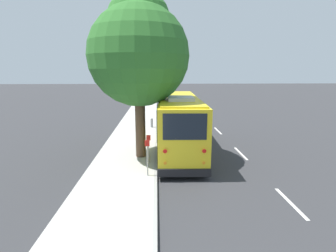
% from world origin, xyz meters
% --- Properties ---
extents(ground_plane, '(160.00, 160.00, 0.00)m').
position_xyz_m(ground_plane, '(0.00, 0.00, 0.00)').
color(ground_plane, '#333335').
extents(sidewalk_slab, '(80.00, 3.30, 0.15)m').
position_xyz_m(sidewalk_slab, '(0.00, 3.21, 0.07)').
color(sidewalk_slab, '#B2AFA8').
rests_on(sidewalk_slab, ground).
extents(curb_strip, '(80.00, 0.14, 0.15)m').
position_xyz_m(curb_strip, '(0.00, 1.49, 0.07)').
color(curb_strip, '#9D9A94').
rests_on(curb_strip, ground).
extents(shuttle_bus, '(9.28, 2.68, 3.52)m').
position_xyz_m(shuttle_bus, '(-1.32, 0.08, 1.88)').
color(shuttle_bus, yellow).
rests_on(shuttle_bus, ground).
extents(parked_sedan_silver, '(4.70, 1.70, 1.27)m').
position_xyz_m(parked_sedan_silver, '(11.46, 0.57, 0.59)').
color(parked_sedan_silver, '#A8AAAF').
rests_on(parked_sedan_silver, ground).
extents(parked_sedan_blue, '(4.69, 1.98, 1.33)m').
position_xyz_m(parked_sedan_blue, '(17.29, 0.17, 0.62)').
color(parked_sedan_blue, navy).
rests_on(parked_sedan_blue, ground).
extents(parked_sedan_white, '(4.31, 1.93, 1.31)m').
position_xyz_m(parked_sedan_white, '(23.74, 0.34, 0.61)').
color(parked_sedan_white, silver).
rests_on(parked_sedan_white, ground).
extents(parked_sedan_black, '(4.68, 2.03, 1.32)m').
position_xyz_m(parked_sedan_black, '(29.58, 0.20, 0.61)').
color(parked_sedan_black, black).
rests_on(parked_sedan_black, ground).
extents(parked_sedan_gray, '(4.62, 1.98, 1.28)m').
position_xyz_m(parked_sedan_gray, '(35.87, 0.35, 0.59)').
color(parked_sedan_gray, slate).
rests_on(parked_sedan_gray, ground).
extents(street_tree, '(5.32, 5.32, 8.96)m').
position_xyz_m(street_tree, '(-2.45, 2.32, 6.00)').
color(street_tree, brown).
rests_on(street_tree, sidewalk_slab).
extents(sign_post_near, '(0.06, 0.22, 1.68)m').
position_xyz_m(sign_post_near, '(-5.41, 1.85, 1.01)').
color(sign_post_near, gray).
rests_on(sign_post_near, sidewalk_slab).
extents(sign_post_far, '(0.06, 0.22, 1.48)m').
position_xyz_m(sign_post_far, '(-3.66, 1.85, 0.91)').
color(sign_post_far, gray).
rests_on(sign_post_far, sidewalk_slab).
extents(fire_hydrant, '(0.22, 0.22, 0.81)m').
position_xyz_m(fire_hydrant, '(4.99, 1.86, 0.55)').
color(fire_hydrant, '#99999E').
rests_on(fire_hydrant, sidewalk_slab).
extents(lane_stripe_behind, '(2.40, 0.14, 0.01)m').
position_xyz_m(lane_stripe_behind, '(-7.92, -3.61, 0.00)').
color(lane_stripe_behind, silver).
rests_on(lane_stripe_behind, ground).
extents(lane_stripe_mid, '(2.40, 0.14, 0.01)m').
position_xyz_m(lane_stripe_mid, '(-1.92, -3.61, 0.00)').
color(lane_stripe_mid, silver).
rests_on(lane_stripe_mid, ground).
extents(lane_stripe_ahead, '(2.40, 0.14, 0.01)m').
position_xyz_m(lane_stripe_ahead, '(4.08, -3.61, 0.00)').
color(lane_stripe_ahead, silver).
rests_on(lane_stripe_ahead, ground).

